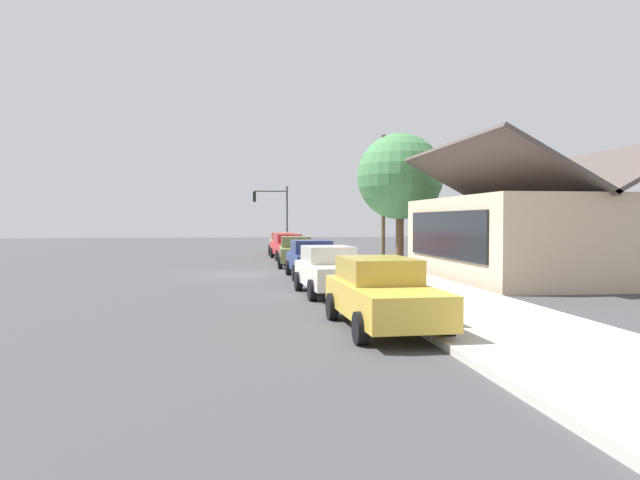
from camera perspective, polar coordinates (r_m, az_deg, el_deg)
name	(u,v)px	position (r m, az deg, el deg)	size (l,w,h in m)	color
ground_plane	(245,274)	(27.49, -7.18, -3.25)	(120.00, 120.00, 0.00)	#424244
sidewalk_curb	(365,271)	(28.12, 4.33, -2.97)	(60.00, 4.20, 0.16)	beige
car_coral	(282,243)	(43.53, -3.62, -0.28)	(4.69, 2.20, 1.59)	#EA8C75
car_cherry	(288,246)	(37.89, -3.07, -0.60)	(4.96, 2.16, 1.59)	red
car_olive	(296,251)	(31.75, -2.31, -1.08)	(4.57, 2.13, 1.59)	olive
car_navy	(312,258)	(25.67, -0.76, -1.78)	(4.48, 2.08, 1.59)	navy
car_ivory	(330,270)	(19.68, 0.95, -2.90)	(4.42, 2.12, 1.59)	silver
car_mustard	(382,293)	(13.54, 5.93, -5.06)	(4.88, 2.07, 1.59)	gold
storefront_building	(532,235)	(26.61, 19.68, 0.49)	(11.40, 7.99, 5.58)	#CCB293
shade_tree	(400,177)	(33.14, 7.67, 6.02)	(4.73, 4.73, 7.24)	brown
traffic_light_main	(274,208)	(47.80, -4.45, 3.11)	(0.37, 2.79, 5.20)	#383833
utility_pole_wooden	(383,196)	(35.41, 6.08, 4.25)	(1.80, 0.24, 7.50)	brown
fire_hydrant_red	(310,251)	(37.76, -0.98, -1.09)	(0.22, 0.22, 0.71)	red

